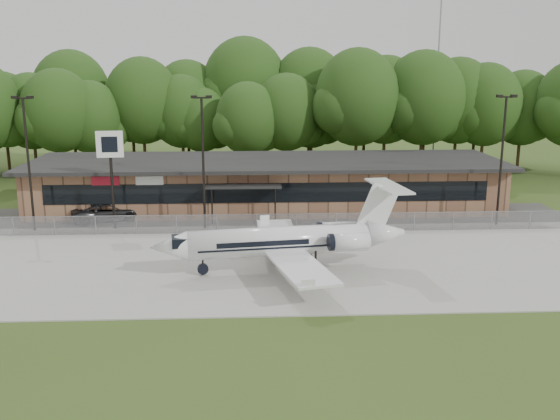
{
  "coord_description": "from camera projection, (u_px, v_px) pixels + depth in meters",
  "views": [
    {
      "loc": [
        -1.45,
        -30.43,
        12.58
      ],
      "look_at": [
        0.6,
        12.0,
        2.52
      ],
      "focal_mm": 40.0,
      "sensor_mm": 36.0,
      "label": 1
    }
  ],
  "objects": [
    {
      "name": "light_pole_right",
      "position": [
        502.0,
        150.0,
        48.05
      ],
      "size": [
        1.55,
        0.3,
        10.23
      ],
      "color": "black",
      "rests_on": "ground"
    },
    {
      "name": "fence",
      "position": [
        270.0,
        223.0,
        46.94
      ],
      "size": [
        46.0,
        0.04,
        1.52
      ],
      "color": "gray",
      "rests_on": "ground"
    },
    {
      "name": "apron",
      "position": [
        274.0,
        262.0,
        40.31
      ],
      "size": [
        64.0,
        18.0,
        0.08
      ],
      "primitive_type": "cube",
      "color": "#9E9B93",
      "rests_on": "ground"
    },
    {
      "name": "business_jet",
      "position": [
        288.0,
        241.0,
        38.12
      ],
      "size": [
        15.89,
        14.22,
        5.35
      ],
      "rotation": [
        0.0,
        0.0,
        0.14
      ],
      "color": "white",
      "rests_on": "ground"
    },
    {
      "name": "light_pole_mid",
      "position": [
        203.0,
        152.0,
        46.96
      ],
      "size": [
        1.55,
        0.3,
        10.23
      ],
      "color": "black",
      "rests_on": "ground"
    },
    {
      "name": "parking_lot",
      "position": [
        268.0,
        218.0,
        51.48
      ],
      "size": [
        50.0,
        9.0,
        0.06
      ],
      "primitive_type": "cube",
      "color": "#383835",
      "rests_on": "ground"
    },
    {
      "name": "ground",
      "position": [
        280.0,
        310.0,
        32.54
      ],
      "size": [
        160.0,
        160.0,
        0.0
      ],
      "primitive_type": "plane",
      "color": "#374C1B",
      "rests_on": "ground"
    },
    {
      "name": "light_pole_left",
      "position": [
        28.0,
        154.0,
        46.35
      ],
      "size": [
        1.55,
        0.3,
        10.23
      ],
      "color": "black",
      "rests_on": "ground"
    },
    {
      "name": "treeline",
      "position": [
        262.0,
        108.0,
        71.63
      ],
      "size": [
        72.0,
        12.0,
        15.0
      ],
      "primitive_type": null,
      "color": "#223D13",
      "rests_on": "ground"
    },
    {
      "name": "suv",
      "position": [
        107.0,
        212.0,
        50.55
      ],
      "size": [
        6.1,
        4.46,
        1.54
      ],
      "primitive_type": "imported",
      "rotation": [
        0.0,
        0.0,
        1.96
      ],
      "color": "#323235",
      "rests_on": "ground"
    },
    {
      "name": "pole_sign",
      "position": [
        110.0,
        155.0,
        46.96
      ],
      "size": [
        2.0,
        0.4,
        7.6
      ],
      "rotation": [
        0.0,
        0.0,
        0.09
      ],
      "color": "black",
      "rests_on": "ground"
    },
    {
      "name": "radio_mast",
      "position": [
        438.0,
        63.0,
        77.35
      ],
      "size": [
        0.2,
        0.2,
        25.0
      ],
      "primitive_type": "cylinder",
      "color": "gray",
      "rests_on": "ground"
    },
    {
      "name": "terminal",
      "position": [
        267.0,
        183.0,
        55.31
      ],
      "size": [
        41.0,
        11.65,
        4.3
      ],
      "color": "#936849",
      "rests_on": "ground"
    }
  ]
}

